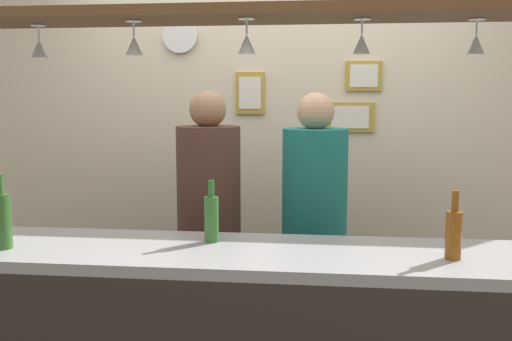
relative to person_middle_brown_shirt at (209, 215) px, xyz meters
The scene contains 16 objects.
back_wall 0.80m from the person_middle_brown_shirt, 66.71° to the left, with size 4.40×0.06×2.60m, color beige.
overhead_glass_rack 1.22m from the person_middle_brown_shirt, 68.01° to the right, with size 2.20×0.36×0.04m, color brown.
hanging_wineglass_far_left 1.21m from the person_middle_brown_shirt, 130.68° to the right, with size 0.07×0.07×0.13m.
hanging_wineglass_left 1.13m from the person_middle_brown_shirt, 100.25° to the right, with size 0.07×0.07×0.13m.
hanging_wineglass_center_left 1.18m from the person_middle_brown_shirt, 68.29° to the right, with size 0.07×0.07×0.13m.
hanging_wineglass_center 1.32m from the person_middle_brown_shirt, 43.89° to the right, with size 0.07×0.07×0.13m.
hanging_wineglass_center_right 1.58m from the person_middle_brown_shirt, 29.22° to the right, with size 0.07×0.07×0.13m.
person_middle_brown_shirt is the anchor object (origin of this frame).
person_right_teal_shirt 0.56m from the person_middle_brown_shirt, ahead, with size 0.34×0.34×1.65m.
bottle_beer_green_import 0.69m from the person_middle_brown_shirt, 77.72° to the right, with size 0.06×0.06×0.26m.
bottle_champagne_green 1.10m from the person_middle_brown_shirt, 127.45° to the right, with size 0.08×0.08×0.30m.
bottle_beer_amber_tall 1.37m from the person_middle_brown_shirt, 36.79° to the right, with size 0.06×0.06×0.26m.
picture_frame_crest 0.92m from the person_middle_brown_shirt, 77.36° to the left, with size 0.18×0.02×0.26m.
picture_frame_upper_small 1.30m from the person_middle_brown_shirt, 36.96° to the left, with size 0.22×0.02×0.18m.
picture_frame_lower_pair 1.11m from the person_middle_brown_shirt, 39.65° to the left, with size 0.30×0.02×0.18m.
wall_clock 1.23m from the person_middle_brown_shirt, 115.49° to the left, with size 0.22×0.22×0.03m, color white.
Camera 1 is at (0.31, -2.56, 1.64)m, focal length 40.45 mm.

